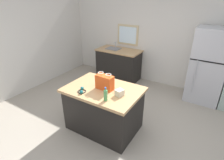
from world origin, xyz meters
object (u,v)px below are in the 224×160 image
Objects in this scene: kitchen_island at (104,108)px; small_box at (120,93)px; shopping_bag at (105,82)px; refrigerator at (208,66)px; ear_defenders at (82,91)px; bottle at (106,95)px.

kitchen_island is 10.49× the size of small_box.
shopping_bag is (0.03, 0.01, 0.57)m from kitchen_island.
small_box is (-1.12, -2.23, 0.04)m from refrigerator.
kitchen_island is at bearing -165.08° from shopping_bag.
refrigerator is 2.50m from small_box.
refrigerator is 3.02m from ear_defenders.
small_box is at bearing -10.93° from shopping_bag.
refrigerator is 2.62m from shopping_bag.
ear_defenders is (-0.51, 0.02, -0.08)m from bottle.
refrigerator is 5.40× the size of shopping_bag.
bottle is at bearing -113.76° from small_box.
refrigerator is 7.48× the size of bottle.
shopping_bag reaches higher than bottle.
shopping_bag is 0.40m from bottle.
small_box is 0.62× the size of ear_defenders.
refrigerator is at bearing 63.70° from bottle.
small_box is (0.37, -0.06, 0.49)m from kitchen_island.
bottle is 1.14× the size of ear_defenders.
bottle reaches higher than ear_defenders.
kitchen_island is 0.68m from bottle.
kitchen_island is 5.72× the size of bottle.
kitchen_island is at bearing -124.40° from refrigerator.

